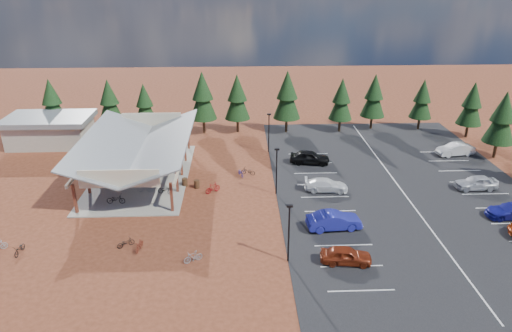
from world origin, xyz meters
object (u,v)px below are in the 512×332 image
bike_11 (139,245)px  car_8 (476,183)px  trash_bin_1 (197,184)px  car_1 (334,221)px  bike_8 (20,249)px  bike_2 (119,160)px  car_4 (310,157)px  bike_0 (116,199)px  bike_16 (248,171)px  lamp_post_0 (289,229)px  trash_bin_0 (185,182)px  car_0 (346,255)px  car_9 (455,149)px  bike_12 (126,243)px  car_7 (512,211)px  bike_4 (165,190)px  bike_6 (175,159)px  bike_5 (145,188)px  bike_7 (165,147)px  bike_14 (241,173)px  bike_1 (116,176)px  bike_pavilion (138,145)px  bike_3 (144,147)px  bike_13 (193,257)px  outbuilding (50,130)px  lamp_post_2 (269,130)px  bike_15 (213,188)px  lamp_post_1 (277,168)px

bike_11 → car_8: car_8 is taller
trash_bin_1 → car_1: car_1 is taller
bike_8 → bike_2: bearing=81.3°
trash_bin_1 → car_4: (13.16, 6.13, 0.40)m
bike_0 → bike_16: (13.41, 6.65, -0.16)m
lamp_post_0 → trash_bin_0: 17.50m
car_0 → car_9: size_ratio=0.87×
bike_12 → car_7: car_7 is taller
bike_4 → car_8: bearing=-71.3°
bike_0 → car_4: bearing=-64.1°
bike_6 → lamp_post_0: bearing=-143.1°
bike_16 → car_1: car_1 is taller
bike_5 → bike_7: bike_5 is taller
bike_14 → bike_16: bearing=6.6°
bike_11 → bike_16: bike_11 is taller
bike_1 → bike_11: bearing=-170.4°
bike_2 → car_0: car_0 is taller
bike_pavilion → bike_3: 8.53m
bike_1 → bike_13: (9.88, -15.81, -0.08)m
bike_5 → bike_2: bearing=36.4°
bike_16 → outbuilding: bearing=-94.0°
bike_1 → lamp_post_2: bearing=-76.3°
bike_1 → bike_8: 14.78m
bike_7 → bike_13: bearing=-169.7°
car_8 → bike_15: bearing=-92.6°
trash_bin_1 → bike_12: 12.29m
lamp_post_0 → car_7: size_ratio=1.06×
bike_pavilion → bike_4: 6.69m
bike_0 → car_1: 21.64m
lamp_post_0 → bike_15: bearing=117.9°
lamp_post_2 → bike_16: bearing=-111.9°
bike_8 → bike_pavilion: bearing=67.1°
trash_bin_1 → bike_1: (-9.10, 2.20, 0.12)m
bike_pavilion → trash_bin_1: size_ratio=21.56×
car_9 → lamp_post_1: bearing=-76.9°
lamp_post_2 → car_1: (4.67, -19.22, -2.12)m
trash_bin_1 → lamp_post_1: bearing=-11.8°
bike_14 → bike_11: bearing=-138.5°
bike_pavilion → lamp_post_1: lamp_post_1 is taller
lamp_post_2 → car_8: size_ratio=1.16×
bike_13 → car_7: size_ratio=0.33×
bike_7 → bike_8: (-8.82, -22.75, -0.12)m
bike_0 → bike_3: 14.50m
car_8 → bike_3: bearing=-110.4°
bike_pavilion → bike_6: size_ratio=10.64×
bike_pavilion → bike_12: bike_pavilion is taller
bike_11 → bike_15: bearing=72.2°
trash_bin_1 → bike_12: trash_bin_1 is taller
bike_pavilion → trash_bin_1: 8.05m
bike_3 → car_4: size_ratio=0.32×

